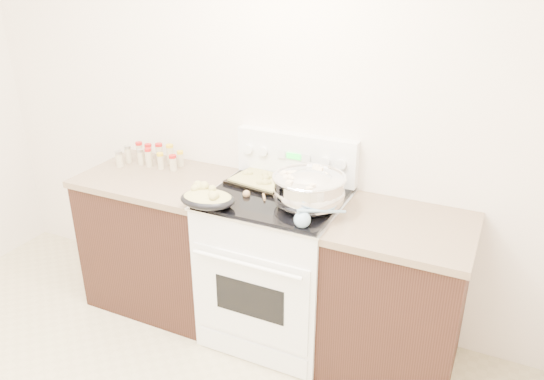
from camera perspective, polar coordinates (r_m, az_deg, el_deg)
The scene contains 9 objects.
counter_left at distance 3.62m, azimuth -11.60°, elevation -5.14°, with size 0.93×0.67×0.92m.
counter_right at distance 3.06m, azimuth 13.19°, elevation -11.22°, with size 0.73×0.67×0.92m.
kitchen_range at distance 3.23m, azimuth 0.42°, elevation -7.94°, with size 0.78×0.73×1.22m.
mixing_bowl at distance 2.85m, azimuth 3.99°, elevation -0.09°, with size 0.50×0.50×0.23m.
roasting_pan at distance 2.89m, azimuth -6.97°, elevation -0.85°, with size 0.34×0.26×0.12m.
baking_sheet at distance 3.16m, azimuth -0.96°, elevation 0.98°, with size 0.44×0.34×0.06m.
wooden_spoon at distance 3.02m, azimuth -2.10°, elevation -0.27°, with size 0.15×0.24×0.04m.
blue_ladle at distance 2.68m, azimuth 3.49°, elevation -3.12°, with size 0.22×0.23×0.11m.
spice_jars at distance 3.60m, azimuth -12.83°, elevation 3.61°, with size 0.40×0.24×0.13m.
Camera 1 is at (1.49, -1.06, 2.20)m, focal length 35.00 mm.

